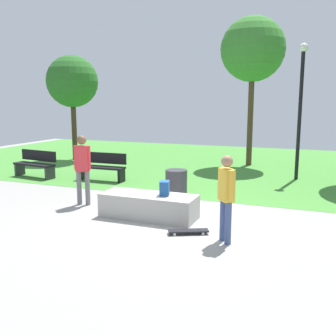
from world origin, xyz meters
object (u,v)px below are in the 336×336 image
at_px(skater_performing_trick, 226,192).
at_px(tree_young_birch, 253,50).
at_px(skater_watching, 82,164).
at_px(park_bench_center_lawn, 36,163).
at_px(skateboard_spare, 181,217).
at_px(trash_bin, 176,184).
at_px(backpack_on_ledge, 165,188).
at_px(park_bench_near_path, 102,166).
at_px(concrete_ledge, 149,206).
at_px(skateboard_by_ledge, 188,231).
at_px(lamp_post, 301,99).
at_px(tree_leaning_ash, 72,82).

height_order(skater_performing_trick, tree_young_birch, tree_young_birch).
height_order(skater_watching, park_bench_center_lawn, skater_watching).
height_order(skateboard_spare, trash_bin, trash_bin).
bearing_deg(skater_watching, tree_young_birch, 69.72).
relative_size(backpack_on_ledge, trash_bin, 0.42).
bearing_deg(park_bench_near_path, skater_performing_trick, -38.48).
bearing_deg(concrete_ledge, skater_performing_trick, -23.97).
distance_m(skateboard_by_ledge, trash_bin, 2.95).
height_order(skater_performing_trick, park_bench_center_lawn, skater_performing_trick).
bearing_deg(concrete_ledge, skateboard_by_ledge, -31.15).
bearing_deg(backpack_on_ledge, trash_bin, -3.19).
bearing_deg(backpack_on_ledge, lamp_post, -39.36).
xyz_separation_m(concrete_ledge, skateboard_by_ledge, (1.18, -0.71, -0.20)).
height_order(skater_watching, trash_bin, skater_watching).
relative_size(backpack_on_ledge, skateboard_by_ledge, 0.40).
distance_m(park_bench_center_lawn, trash_bin, 5.56).
relative_size(concrete_ledge, lamp_post, 0.49).
height_order(skateboard_by_ledge, lamp_post, lamp_post).
height_order(tree_young_birch, tree_leaning_ash, tree_young_birch).
height_order(concrete_ledge, skateboard_spare, concrete_ledge).
bearing_deg(lamp_post, park_bench_near_path, -156.66).
distance_m(skater_performing_trick, tree_young_birch, 9.67).
xyz_separation_m(backpack_on_ledge, tree_young_birch, (0.47, 7.98, 3.84)).
distance_m(backpack_on_ledge, skater_watching, 2.40).
xyz_separation_m(tree_leaning_ash, lamp_post, (9.49, -0.99, -0.73)).
xyz_separation_m(concrete_ledge, park_bench_center_lawn, (-5.55, 2.83, 0.21)).
height_order(skateboard_spare, park_bench_near_path, park_bench_near_path).
distance_m(backpack_on_ledge, park_bench_near_path, 4.67).
relative_size(backpack_on_ledge, skateboard_spare, 0.39).
relative_size(tree_young_birch, trash_bin, 7.65).
relative_size(skater_performing_trick, trash_bin, 2.15).
bearing_deg(skateboard_by_ledge, skater_performing_trick, -11.36).
distance_m(backpack_on_ledge, park_bench_center_lawn, 6.54).
distance_m(concrete_ledge, backpack_on_ledge, 0.57).
bearing_deg(lamp_post, skater_performing_trick, -97.52).
bearing_deg(skateboard_by_ledge, backpack_on_ledge, 136.90).
xyz_separation_m(skateboard_by_ledge, tree_leaning_ash, (-7.84, 7.43, 3.33)).
distance_m(skater_performing_trick, park_bench_center_lawn, 8.38).
relative_size(tree_leaning_ash, trash_bin, 5.95).
bearing_deg(skater_performing_trick, skater_watching, 162.31).
height_order(concrete_ledge, tree_young_birch, tree_young_birch).
xyz_separation_m(skater_performing_trick, skater_watching, (-3.94, 1.26, 0.09)).
xyz_separation_m(skater_performing_trick, trash_bin, (-2.02, 2.81, -0.57)).
height_order(park_bench_near_path, tree_leaning_ash, tree_leaning_ash).
xyz_separation_m(park_bench_center_lawn, park_bench_near_path, (2.44, 0.33, 0.00)).
xyz_separation_m(skater_watching, tree_leaning_ash, (-4.68, 6.33, 2.36)).
bearing_deg(skateboard_spare, tree_leaning_ash, 138.35).
bearing_deg(park_bench_center_lawn, skater_performing_trick, -26.22).
xyz_separation_m(tree_young_birch, trash_bin, (-0.90, -6.09, -4.16)).
height_order(skateboard_spare, tree_young_birch, tree_young_birch).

